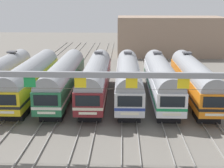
% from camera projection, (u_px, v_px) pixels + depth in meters
% --- Properties ---
extents(ground_plane, '(160.00, 160.00, 0.00)m').
position_uv_depth(ground_plane, '(96.00, 99.00, 38.60)').
color(ground_plane, slate).
extents(track_bed, '(24.96, 70.00, 0.15)m').
position_uv_depth(track_bed, '(104.00, 69.00, 54.99)').
color(track_bed, gray).
rests_on(track_bed, ground).
extents(commuter_train_yellow, '(2.88, 18.06, 4.77)m').
position_uv_depth(commuter_train_yellow, '(31.00, 77.00, 38.16)').
color(commuter_train_yellow, gold).
rests_on(commuter_train_yellow, ground).
extents(commuter_train_green, '(2.88, 18.06, 4.77)m').
position_uv_depth(commuter_train_green, '(63.00, 77.00, 38.03)').
color(commuter_train_green, '#236B42').
rests_on(commuter_train_green, ground).
extents(commuter_train_maroon, '(2.88, 18.06, 5.05)m').
position_uv_depth(commuter_train_maroon, '(96.00, 78.00, 37.90)').
color(commuter_train_maroon, maroon).
rests_on(commuter_train_maroon, ground).
extents(commuter_train_silver, '(2.88, 18.06, 5.05)m').
position_uv_depth(commuter_train_silver, '(128.00, 78.00, 37.77)').
color(commuter_train_silver, silver).
rests_on(commuter_train_silver, ground).
extents(commuter_train_white, '(2.88, 18.06, 5.05)m').
position_uv_depth(commuter_train_white, '(161.00, 78.00, 37.64)').
color(commuter_train_white, white).
rests_on(commuter_train_white, ground).
extents(commuter_train_orange, '(2.88, 18.06, 5.05)m').
position_uv_depth(commuter_train_orange, '(194.00, 78.00, 37.52)').
color(commuter_train_orange, orange).
rests_on(commuter_train_orange, ground).
extents(catenary_gantry, '(28.69, 0.44, 6.97)m').
position_uv_depth(catenary_gantry, '(80.00, 85.00, 24.17)').
color(catenary_gantry, gray).
rests_on(catenary_gantry, ground).
extents(maintenance_building, '(22.31, 10.00, 8.22)m').
position_uv_depth(maintenance_building, '(169.00, 36.00, 68.54)').
color(maintenance_building, gray).
rests_on(maintenance_building, ground).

